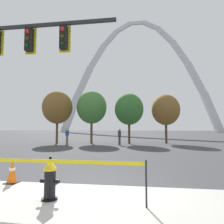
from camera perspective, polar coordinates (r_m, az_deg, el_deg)
The scene contains 11 objects.
ground_plane at distance 6.27m, azimuth -4.73°, elevation -19.69°, with size 240.00×240.00×0.00m, color #3D3D3F.
fire_hydrant at distance 5.22m, azimuth -16.75°, elevation -17.37°, with size 0.46×0.48×0.99m.
caution_tape_barrier at distance 5.23m, azimuth -21.24°, elevation -14.94°, with size 5.20×0.14×0.98m.
traffic_cone_mid_sidewalk at distance 7.09m, azimuth -25.87°, elevation -14.50°, with size 0.36×0.36×0.73m.
monument_arch at distance 76.09m, azimuth 7.10°, elevation 8.48°, with size 57.42×2.24×41.45m.
tree_far_left at distance 22.94m, azimuth -14.86°, elevation 1.24°, with size 3.21×3.21×5.62m.
tree_left_mid at distance 22.35m, azimuth -5.65°, elevation 1.29°, with size 3.23×3.23×5.64m.
tree_center_left at distance 21.73m, azimuth 4.74°, elevation 0.78°, with size 3.02×3.02×5.28m.
tree_center_right at distance 22.83m, azimuth 14.64°, elevation 0.57°, with size 2.99×2.99×5.22m.
pedestrian_walking_left at distance 21.92m, azimuth -12.31°, elevation -6.48°, with size 0.29×0.38×1.59m.
pedestrian_standing_center at distance 19.85m, azimuth 2.09°, elevation -6.81°, with size 0.27×0.38×1.59m.
Camera 1 is at (1.34, -5.89, 1.65)m, focal length 33.05 mm.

